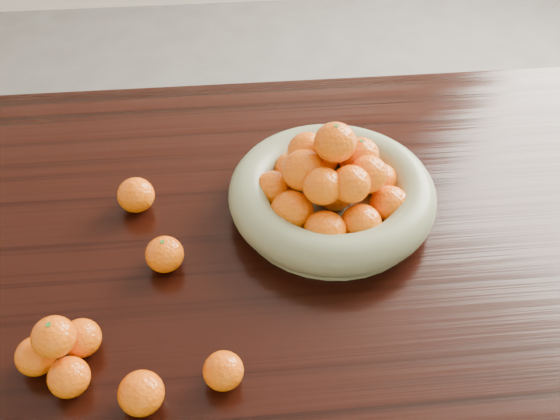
{
  "coord_description": "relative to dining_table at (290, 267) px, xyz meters",
  "views": [
    {
      "loc": [
        -0.09,
        -0.77,
        1.55
      ],
      "look_at": [
        -0.02,
        -0.02,
        0.83
      ],
      "focal_mm": 40.0,
      "sensor_mm": 36.0,
      "label": 1
    }
  ],
  "objects": [
    {
      "name": "dining_table",
      "position": [
        0.0,
        0.0,
        0.0
      ],
      "size": [
        2.0,
        1.0,
        0.75
      ],
      "color": "black",
      "rests_on": "ground"
    },
    {
      "name": "fruit_bowl",
      "position": [
        0.08,
        0.05,
        0.14
      ],
      "size": [
        0.37,
        0.37,
        0.19
      ],
      "rotation": [
        0.0,
        0.0,
        0.04
      ],
      "color": "gray",
      "rests_on": "dining_table"
    },
    {
      "name": "orange_pyramid",
      "position": [
        -0.36,
        -0.24,
        0.13
      ],
      "size": [
        0.12,
        0.12,
        0.11
      ],
      "rotation": [
        0.0,
        0.0,
        0.4
      ],
      "color": "orange",
      "rests_on": "dining_table"
    },
    {
      "name": "loose_orange_0",
      "position": [
        -0.22,
        -0.06,
        0.12
      ],
      "size": [
        0.06,
        0.06,
        0.06
      ],
      "primitive_type": "ellipsoid",
      "color": "orange",
      "rests_on": "dining_table"
    },
    {
      "name": "loose_orange_1",
      "position": [
        -0.24,
        -0.31,
        0.12
      ],
      "size": [
        0.06,
        0.06,
        0.06
      ],
      "primitive_type": "ellipsoid",
      "color": "orange",
      "rests_on": "dining_table"
    },
    {
      "name": "loose_orange_2",
      "position": [
        -0.12,
        -0.28,
        0.12
      ],
      "size": [
        0.06,
        0.06,
        0.05
      ],
      "primitive_type": "ellipsoid",
      "color": "orange",
      "rests_on": "dining_table"
    },
    {
      "name": "loose_orange_3",
      "position": [
        -0.27,
        0.09,
        0.12
      ],
      "size": [
        0.07,
        0.07,
        0.06
      ],
      "primitive_type": "ellipsoid",
      "color": "orange",
      "rests_on": "dining_table"
    }
  ]
}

